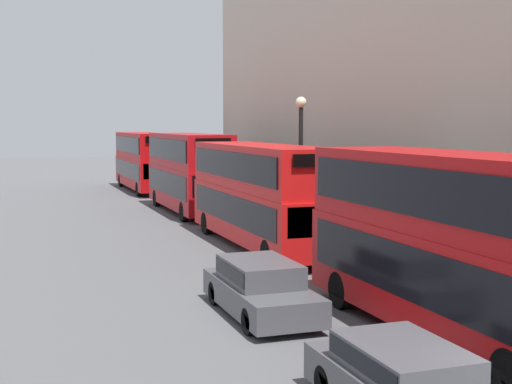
{
  "coord_description": "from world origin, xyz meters",
  "views": [
    {
      "loc": [
        -7.83,
        -8.28,
        4.93
      ],
      "look_at": [
        0.48,
        15.63,
        2.51
      ],
      "focal_mm": 50.0,
      "sensor_mm": 36.0,
      "label": 1
    }
  ],
  "objects_px": {
    "car_dark_sedan": "(406,383)",
    "car_hatchback": "(260,286)",
    "bus_third_in_queue": "(189,169)",
    "pedestrian": "(218,194)",
    "bus_leading": "(455,238)",
    "bus_second_in_queue": "(261,191)",
    "bus_trailing": "(144,159)"
  },
  "relations": [
    {
      "from": "car_dark_sedan",
      "to": "car_hatchback",
      "type": "relative_size",
      "value": 0.95
    },
    {
      "from": "bus_third_in_queue",
      "to": "pedestrian",
      "type": "height_order",
      "value": "bus_third_in_queue"
    },
    {
      "from": "bus_leading",
      "to": "car_dark_sedan",
      "type": "bearing_deg",
      "value": -133.25
    },
    {
      "from": "bus_third_in_queue",
      "to": "pedestrian",
      "type": "bearing_deg",
      "value": 43.37
    },
    {
      "from": "bus_second_in_queue",
      "to": "bus_trailing",
      "type": "relative_size",
      "value": 0.99
    },
    {
      "from": "bus_leading",
      "to": "bus_second_in_queue",
      "type": "xyz_separation_m",
      "value": [
        -0.0,
        13.09,
        -0.09
      ]
    },
    {
      "from": "bus_third_in_queue",
      "to": "bus_trailing",
      "type": "distance_m",
      "value": 13.81
    },
    {
      "from": "bus_second_in_queue",
      "to": "bus_third_in_queue",
      "type": "bearing_deg",
      "value": 90.0
    },
    {
      "from": "bus_leading",
      "to": "pedestrian",
      "type": "bearing_deg",
      "value": 85.19
    },
    {
      "from": "bus_trailing",
      "to": "bus_leading",
      "type": "bearing_deg",
      "value": -90.0
    },
    {
      "from": "bus_third_in_queue",
      "to": "car_dark_sedan",
      "type": "distance_m",
      "value": 28.91
    },
    {
      "from": "car_dark_sedan",
      "to": "bus_second_in_queue",
      "type": "bearing_deg",
      "value": 78.5
    },
    {
      "from": "car_hatchback",
      "to": "pedestrian",
      "type": "height_order",
      "value": "pedestrian"
    },
    {
      "from": "bus_leading",
      "to": "bus_third_in_queue",
      "type": "xyz_separation_m",
      "value": [
        -0.0,
        25.04,
        0.05
      ]
    },
    {
      "from": "bus_leading",
      "to": "bus_trailing",
      "type": "xyz_separation_m",
      "value": [
        -0.0,
        38.85,
        -0.0
      ]
    },
    {
      "from": "bus_leading",
      "to": "bus_second_in_queue",
      "type": "height_order",
      "value": "bus_leading"
    },
    {
      "from": "bus_second_in_queue",
      "to": "car_hatchback",
      "type": "xyz_separation_m",
      "value": [
        -3.4,
        -9.58,
        -1.52
      ]
    },
    {
      "from": "bus_second_in_queue",
      "to": "pedestrian",
      "type": "bearing_deg",
      "value": 80.78
    },
    {
      "from": "bus_leading",
      "to": "car_hatchback",
      "type": "relative_size",
      "value": 2.19
    },
    {
      "from": "bus_third_in_queue",
      "to": "car_hatchback",
      "type": "height_order",
      "value": "bus_third_in_queue"
    },
    {
      "from": "bus_trailing",
      "to": "pedestrian",
      "type": "bearing_deg",
      "value": -78.87
    },
    {
      "from": "bus_second_in_queue",
      "to": "bus_trailing",
      "type": "distance_m",
      "value": 25.76
    },
    {
      "from": "bus_second_in_queue",
      "to": "bus_third_in_queue",
      "type": "xyz_separation_m",
      "value": [
        0.0,
        11.95,
        0.14
      ]
    },
    {
      "from": "car_hatchback",
      "to": "pedestrian",
      "type": "bearing_deg",
      "value": 76.5
    },
    {
      "from": "bus_trailing",
      "to": "pedestrian",
      "type": "distance_m",
      "value": 11.97
    },
    {
      "from": "car_dark_sedan",
      "to": "car_hatchback",
      "type": "bearing_deg",
      "value": 90.0
    },
    {
      "from": "bus_leading",
      "to": "pedestrian",
      "type": "xyz_separation_m",
      "value": [
        2.29,
        27.2,
        -1.58
      ]
    },
    {
      "from": "car_dark_sedan",
      "to": "car_hatchback",
      "type": "height_order",
      "value": "car_hatchback"
    },
    {
      "from": "bus_leading",
      "to": "bus_third_in_queue",
      "type": "distance_m",
      "value": 25.04
    },
    {
      "from": "car_hatchback",
      "to": "bus_trailing",
      "type": "bearing_deg",
      "value": 84.5
    },
    {
      "from": "bus_trailing",
      "to": "car_hatchback",
      "type": "relative_size",
      "value": 2.47
    },
    {
      "from": "bus_leading",
      "to": "car_hatchback",
      "type": "height_order",
      "value": "bus_leading"
    }
  ]
}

